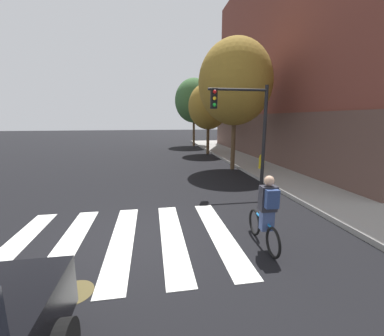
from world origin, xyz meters
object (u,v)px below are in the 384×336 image
object	(u,v)px
street_tree_near	(235,83)
street_tree_far	(194,101)
cyclist	(267,212)
traffic_light_near	(246,119)
street_tree_mid	(208,106)
fire_hydrant	(261,162)
manhole_cover	(74,292)

from	to	relation	value
street_tree_near	street_tree_far	xyz separation A→B (m)	(-0.09, 12.54, -0.09)
cyclist	traffic_light_near	size ratio (longest dim) A/B	0.41
street_tree_near	street_tree_mid	bearing A→B (deg)	89.95
traffic_light_near	fire_hydrant	bearing A→B (deg)	54.39
street_tree_near	fire_hydrant	bearing A→B (deg)	-29.51
traffic_light_near	street_tree_far	world-z (taller)	street_tree_far
manhole_cover	street_tree_mid	distance (m)	17.34
traffic_light_near	street_tree_mid	world-z (taller)	street_tree_mid
manhole_cover	cyclist	world-z (taller)	cyclist
cyclist	street_tree_near	world-z (taller)	street_tree_near
cyclist	street_tree_mid	size ratio (longest dim) A/B	0.30
fire_hydrant	traffic_light_near	bearing A→B (deg)	-125.61
street_tree_mid	street_tree_far	distance (m)	6.28
cyclist	street_tree_mid	world-z (taller)	street_tree_mid
cyclist	street_tree_mid	xyz separation A→B (m)	(2.16, 14.94, 3.02)
manhole_cover	traffic_light_near	bearing A→B (deg)	47.21
street_tree_mid	street_tree_far	xyz separation A→B (m)	(-0.09, 6.22, 0.87)
manhole_cover	cyclist	bearing A→B (deg)	12.60
manhole_cover	street_tree_mid	xyz separation A→B (m)	(6.01, 15.80, 3.86)
cyclist	traffic_light_near	world-z (taller)	traffic_light_near
traffic_light_near	fire_hydrant	distance (m)	4.50
street_tree_mid	cyclist	bearing A→B (deg)	-98.22
street_tree_mid	manhole_cover	bearing A→B (deg)	-110.82
traffic_light_near	street_tree_near	world-z (taller)	street_tree_near
manhole_cover	fire_hydrant	distance (m)	11.42
manhole_cover	street_tree_near	xyz separation A→B (m)	(6.00, 9.47, 4.81)
cyclist	fire_hydrant	bearing A→B (deg)	65.70
cyclist	street_tree_near	bearing A→B (deg)	75.97
manhole_cover	traffic_light_near	xyz separation A→B (m)	(5.14, 5.56, 2.86)
cyclist	manhole_cover	bearing A→B (deg)	-167.40
cyclist	street_tree_mid	bearing A→B (deg)	81.78
fire_hydrant	street_tree_far	bearing A→B (deg)	96.31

